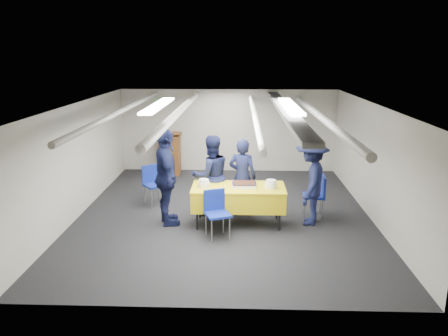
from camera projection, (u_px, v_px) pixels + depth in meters
The scene contains 14 objects.
ground at pixel (224, 214), 9.17m from camera, with size 7.00×7.00×0.00m, color black.
room_shell at pixel (229, 125), 9.09m from camera, with size 6.00×7.00×2.30m.
serving_table at pixel (238, 197), 8.49m from camera, with size 1.80×0.86×0.77m.
sheet_cake at pixel (244, 184), 8.45m from camera, with size 0.47×0.36×0.09m.
plate_stack_left at pixel (204, 184), 8.39m from camera, with size 0.22×0.22×0.16m.
plate_stack_right at pixel (271, 184), 8.35m from camera, with size 0.23×0.23×0.16m.
podium at pixel (170, 152), 12.01m from camera, with size 0.62×0.53×1.25m.
chair_near at pixel (216, 209), 7.95m from camera, with size 0.55×0.55×0.87m.
chair_right at pixel (318, 192), 8.87m from camera, with size 0.44×0.44×0.87m.
chair_left at pixel (153, 181), 9.68m from camera, with size 0.59×0.59×0.87m.
sailor_a at pixel (242, 177), 8.99m from camera, with size 0.58×0.38×1.60m, color black.
sailor_b at pixel (211, 176), 8.92m from camera, with size 0.82×0.64×1.68m, color black.
sailor_c at pixel (166, 178), 8.40m from camera, with size 1.11×0.46×1.90m, color black.
sailor_d at pixel (311, 181), 8.46m from camera, with size 1.12×0.64×1.73m, color black.
Camera 1 is at (0.30, -8.61, 3.29)m, focal length 35.00 mm.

